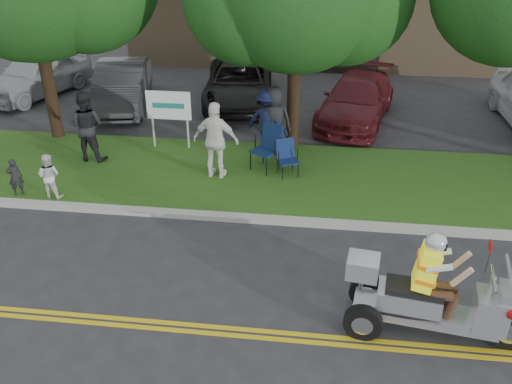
# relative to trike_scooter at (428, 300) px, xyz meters

# --- Properties ---
(ground) EXTENTS (120.00, 120.00, 0.00)m
(ground) POSITION_rel_trike_scooter_xyz_m (-3.16, 0.10, -0.68)
(ground) COLOR #28282B
(ground) RESTS_ON ground
(centerline_near) EXTENTS (60.00, 0.10, 0.01)m
(centerline_near) POSITION_rel_trike_scooter_xyz_m (-3.16, -0.48, -0.68)
(centerline_near) COLOR gold
(centerline_near) RESTS_ON ground
(centerline_far) EXTENTS (60.00, 0.10, 0.01)m
(centerline_far) POSITION_rel_trike_scooter_xyz_m (-3.16, -0.32, -0.68)
(centerline_far) COLOR gold
(centerline_far) RESTS_ON ground
(curb) EXTENTS (60.00, 0.25, 0.12)m
(curb) POSITION_rel_trike_scooter_xyz_m (-3.16, 3.15, -0.62)
(curb) COLOR #A8A89E
(curb) RESTS_ON ground
(grass_verge) EXTENTS (60.00, 4.00, 0.10)m
(grass_verge) POSITION_rel_trike_scooter_xyz_m (-3.16, 5.30, -0.63)
(grass_verge) COLOR #2A5015
(grass_verge) RESTS_ON ground
(commercial_building) EXTENTS (18.00, 8.20, 4.00)m
(commercial_building) POSITION_rel_trike_scooter_xyz_m (-1.16, 19.08, 1.33)
(commercial_building) COLOR #9E7F5B
(commercial_building) RESTS_ON ground
(business_sign) EXTENTS (1.25, 0.06, 1.75)m
(business_sign) POSITION_rel_trike_scooter_xyz_m (-6.06, 6.70, 0.57)
(business_sign) COLOR silver
(business_sign) RESTS_ON ground
(trike_scooter) EXTENTS (2.99, 1.14, 1.95)m
(trike_scooter) POSITION_rel_trike_scooter_xyz_m (0.00, 0.00, 0.00)
(trike_scooter) COLOR black
(trike_scooter) RESTS_ON ground
(lawn_chair_a) EXTENTS (0.89, 0.90, 1.20)m
(lawn_chair_a) POSITION_rel_trike_scooter_xyz_m (-3.18, 5.69, 0.10)
(lawn_chair_a) COLOR black
(lawn_chair_a) RESTS_ON grass_verge
(lawn_chair_b) EXTENTS (0.66, 0.67, 0.93)m
(lawn_chair_b) POSITION_rel_trike_scooter_xyz_m (-2.69, 5.41, -0.05)
(lawn_chair_b) COLOR black
(lawn_chair_b) RESTS_ON grass_verge
(spectator_adult_mid) EXTENTS (1.00, 0.81, 1.91)m
(spectator_adult_mid) POSITION_rel_trike_scooter_xyz_m (-8.03, 5.65, 0.38)
(spectator_adult_mid) COLOR black
(spectator_adult_mid) RESTS_ON grass_verge
(spectator_adult_right) EXTENTS (1.21, 0.62, 1.97)m
(spectator_adult_right) POSITION_rel_trike_scooter_xyz_m (-4.43, 5.04, 0.41)
(spectator_adult_right) COLOR white
(spectator_adult_right) RESTS_ON grass_verge
(spectator_chair_a) EXTENTS (1.35, 1.06, 1.84)m
(spectator_chair_a) POSITION_rel_trike_scooter_xyz_m (-3.32, 6.69, 0.34)
(spectator_chair_a) COLOR #141738
(spectator_chair_a) RESTS_ON grass_verge
(spectator_chair_b) EXTENTS (0.95, 0.64, 1.89)m
(spectator_chair_b) POSITION_rel_trike_scooter_xyz_m (-3.13, 6.65, 0.37)
(spectator_chair_b) COLOR black
(spectator_chair_b) RESTS_ON grass_verge
(child_left) EXTENTS (0.41, 0.35, 0.94)m
(child_left) POSITION_rel_trike_scooter_xyz_m (-8.99, 3.50, -0.11)
(child_left) COLOR black
(child_left) RESTS_ON grass_verge
(child_right) EXTENTS (0.55, 0.43, 1.10)m
(child_right) POSITION_rel_trike_scooter_xyz_m (-8.13, 3.50, -0.03)
(child_right) COLOR silver
(child_right) RESTS_ON grass_verge
(parked_car_far_left) EXTENTS (3.15, 4.81, 1.52)m
(parked_car_far_left) POSITION_rel_trike_scooter_xyz_m (-12.16, 10.92, 0.08)
(parked_car_far_left) COLOR #A3A4AA
(parked_car_far_left) RESTS_ON ground
(parked_car_left) EXTENTS (2.46, 4.79, 1.50)m
(parked_car_left) POSITION_rel_trike_scooter_xyz_m (-8.66, 10.11, 0.07)
(parked_car_left) COLOR #333336
(parked_car_left) RESTS_ON ground
(parked_car_mid) EXTENTS (2.81, 5.18, 1.38)m
(parked_car_mid) POSITION_rel_trike_scooter_xyz_m (-4.77, 11.05, 0.01)
(parked_car_mid) COLOR black
(parked_car_mid) RESTS_ON ground
(parked_car_right) EXTENTS (2.97, 5.07, 1.38)m
(parked_car_right) POSITION_rel_trike_scooter_xyz_m (-0.77, 9.77, 0.01)
(parked_car_right) COLOR #531319
(parked_car_right) RESTS_ON ground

